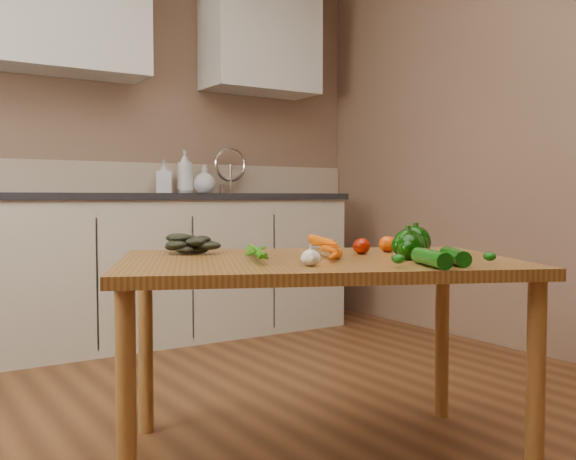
# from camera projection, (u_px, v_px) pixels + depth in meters

# --- Properties ---
(room) EXTENTS (4.04, 5.04, 2.64)m
(room) POSITION_uv_depth(u_px,v_px,m) (279.00, 79.00, 2.01)
(room) COLOR brown
(room) RESTS_ON ground
(counter_run) EXTENTS (2.84, 0.64, 1.14)m
(counter_run) POSITION_uv_depth(u_px,v_px,m) (131.00, 267.00, 3.86)
(counter_run) COLOR #BEB69F
(counter_run) RESTS_ON ground
(upper_cabinets) EXTENTS (2.15, 0.35, 0.70)m
(upper_cabinets) POSITION_uv_depth(u_px,v_px,m) (167.00, 27.00, 4.05)
(upper_cabinets) COLOR silver
(upper_cabinets) RESTS_ON room
(table) EXTENTS (1.49, 1.26, 0.68)m
(table) POSITION_uv_depth(u_px,v_px,m) (317.00, 281.00, 2.10)
(table) COLOR brown
(table) RESTS_ON ground
(soap_bottle_a) EXTENTS (0.15, 0.15, 0.28)m
(soap_bottle_a) POSITION_uv_depth(u_px,v_px,m) (185.00, 172.00, 4.16)
(soap_bottle_a) COLOR silver
(soap_bottle_a) RESTS_ON counter_run
(soap_bottle_b) EXTENTS (0.13, 0.13, 0.21)m
(soap_bottle_b) POSITION_uv_depth(u_px,v_px,m) (164.00, 177.00, 4.09)
(soap_bottle_b) COLOR silver
(soap_bottle_b) RESTS_ON counter_run
(soap_bottle_c) EXTENTS (0.20, 0.20, 0.18)m
(soap_bottle_c) POSITION_uv_depth(u_px,v_px,m) (204.00, 179.00, 4.18)
(soap_bottle_c) COLOR silver
(soap_bottle_c) RESTS_ON counter_run
(carrot_bunch) EXTENTS (0.29, 0.26, 0.06)m
(carrot_bunch) POSITION_uv_depth(u_px,v_px,m) (306.00, 249.00, 2.08)
(carrot_bunch) COLOR #DF5705
(carrot_bunch) RESTS_ON table
(leafy_greens) EXTENTS (0.18, 0.16, 0.09)m
(leafy_greens) POSITION_uv_depth(u_px,v_px,m) (190.00, 241.00, 2.27)
(leafy_greens) COLOR black
(leafy_greens) RESTS_ON table
(garlic_bulb) EXTENTS (0.06, 0.06, 0.05)m
(garlic_bulb) POSITION_uv_depth(u_px,v_px,m) (311.00, 258.00, 1.86)
(garlic_bulb) COLOR silver
(garlic_bulb) RESTS_ON table
(pepper_a) EXTENTS (0.09, 0.09, 0.09)m
(pepper_a) POSITION_uv_depth(u_px,v_px,m) (408.00, 244.00, 2.08)
(pepper_a) COLOR black
(pepper_a) RESTS_ON table
(pepper_b) EXTENTS (0.10, 0.10, 0.10)m
(pepper_b) POSITION_uv_depth(u_px,v_px,m) (416.00, 242.00, 2.14)
(pepper_b) COLOR black
(pepper_b) RESTS_ON table
(pepper_c) EXTENTS (0.08, 0.08, 0.08)m
(pepper_c) POSITION_uv_depth(u_px,v_px,m) (409.00, 247.00, 2.04)
(pepper_c) COLOR black
(pepper_c) RESTS_ON table
(tomato_a) EXTENTS (0.06, 0.06, 0.06)m
(tomato_a) POSITION_uv_depth(u_px,v_px,m) (362.00, 246.00, 2.24)
(tomato_a) COLOR #911202
(tomato_a) RESTS_ON table
(tomato_b) EXTENTS (0.06, 0.06, 0.06)m
(tomato_b) POSITION_uv_depth(u_px,v_px,m) (388.00, 244.00, 2.32)
(tomato_b) COLOR #D34205
(tomato_b) RESTS_ON table
(tomato_c) EXTENTS (0.07, 0.07, 0.06)m
(tomato_c) POSITION_uv_depth(u_px,v_px,m) (416.00, 244.00, 2.30)
(tomato_c) COLOR #D34205
(tomato_c) RESTS_ON table
(zucchini_a) EXTENTS (0.15, 0.20, 0.05)m
(zucchini_a) POSITION_uv_depth(u_px,v_px,m) (455.00, 256.00, 1.91)
(zucchini_a) COLOR #074006
(zucchini_a) RESTS_ON table
(zucchini_b) EXTENTS (0.12, 0.20, 0.05)m
(zucchini_b) POSITION_uv_depth(u_px,v_px,m) (431.00, 258.00, 1.84)
(zucchini_b) COLOR #074006
(zucchini_b) RESTS_ON table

